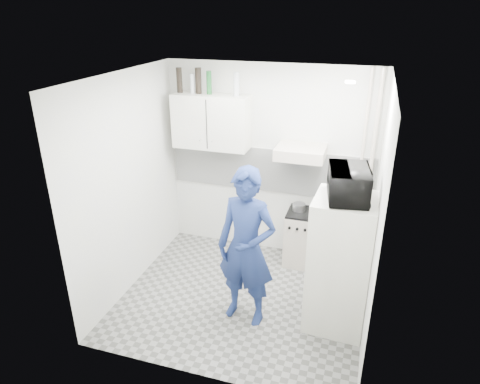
% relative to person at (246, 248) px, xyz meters
% --- Properties ---
extents(floor, '(2.80, 2.80, 0.00)m').
position_rel_person_xyz_m(floor, '(-0.13, 0.30, -0.89)').
color(floor, gray).
rests_on(floor, ground).
extents(ceiling, '(2.80, 2.80, 0.00)m').
position_rel_person_xyz_m(ceiling, '(-0.13, 0.30, 1.71)').
color(ceiling, white).
rests_on(ceiling, wall_back).
extents(wall_back, '(2.80, 0.00, 2.80)m').
position_rel_person_xyz_m(wall_back, '(-0.13, 1.55, 0.41)').
color(wall_back, silver).
rests_on(wall_back, floor).
extents(wall_left, '(0.00, 2.60, 2.60)m').
position_rel_person_xyz_m(wall_left, '(-1.53, 0.30, 0.41)').
color(wall_left, silver).
rests_on(wall_left, floor).
extents(wall_right, '(0.00, 2.60, 2.60)m').
position_rel_person_xyz_m(wall_right, '(1.27, 0.30, 0.41)').
color(wall_right, silver).
rests_on(wall_right, floor).
extents(person, '(0.70, 0.51, 1.78)m').
position_rel_person_xyz_m(person, '(0.00, 0.00, 0.00)').
color(person, navy).
rests_on(person, floor).
extents(stove, '(0.46, 0.46, 0.73)m').
position_rel_person_xyz_m(stove, '(0.41, 1.30, -0.52)').
color(stove, beige).
rests_on(stove, floor).
extents(fridge, '(0.65, 0.65, 1.50)m').
position_rel_person_xyz_m(fridge, '(0.97, 0.20, -0.14)').
color(fridge, beige).
rests_on(fridge, floor).
extents(stove_top, '(0.44, 0.44, 0.03)m').
position_rel_person_xyz_m(stove_top, '(0.41, 1.30, -0.14)').
color(stove_top, black).
rests_on(stove_top, stove).
extents(saucepan, '(0.17, 0.17, 0.09)m').
position_rel_person_xyz_m(saucepan, '(0.33, 1.33, -0.08)').
color(saucepan, silver).
rests_on(saucepan, stove_top).
extents(microwave, '(0.62, 0.46, 0.31)m').
position_rel_person_xyz_m(microwave, '(0.97, 0.20, 0.77)').
color(microwave, black).
rests_on(microwave, fridge).
extents(bottle_a, '(0.07, 0.07, 0.32)m').
position_rel_person_xyz_m(bottle_a, '(-1.31, 1.37, 1.47)').
color(bottle_a, black).
rests_on(bottle_a, upper_cabinet).
extents(bottle_b, '(0.06, 0.06, 0.24)m').
position_rel_person_xyz_m(bottle_b, '(-1.13, 1.37, 1.43)').
color(bottle_b, '#B2B7BC').
rests_on(bottle_b, upper_cabinet).
extents(bottle_c, '(0.08, 0.08, 0.32)m').
position_rel_person_xyz_m(bottle_c, '(-1.05, 1.37, 1.47)').
color(bottle_c, black).
rests_on(bottle_c, upper_cabinet).
extents(bottle_d, '(0.07, 0.07, 0.29)m').
position_rel_person_xyz_m(bottle_d, '(-0.90, 1.37, 1.46)').
color(bottle_d, '#144C1E').
rests_on(bottle_d, upper_cabinet).
extents(bottle_e, '(0.07, 0.07, 0.29)m').
position_rel_person_xyz_m(bottle_e, '(-0.54, 1.37, 1.46)').
color(bottle_e, '#B2B7BC').
rests_on(bottle_e, upper_cabinet).
extents(upper_cabinet, '(1.00, 0.35, 0.70)m').
position_rel_person_xyz_m(upper_cabinet, '(-0.88, 1.37, 0.96)').
color(upper_cabinet, beige).
rests_on(upper_cabinet, wall_back).
extents(range_hood, '(0.60, 0.50, 0.14)m').
position_rel_person_xyz_m(range_hood, '(0.32, 1.30, 0.68)').
color(range_hood, beige).
rests_on(range_hood, wall_back).
extents(backsplash, '(2.74, 0.03, 0.60)m').
position_rel_person_xyz_m(backsplash, '(-0.13, 1.53, 0.31)').
color(backsplash, white).
rests_on(backsplash, wall_back).
extents(pipe_a, '(0.05, 0.05, 2.60)m').
position_rel_person_xyz_m(pipe_a, '(1.17, 1.47, 0.41)').
color(pipe_a, beige).
rests_on(pipe_a, floor).
extents(pipe_b, '(0.04, 0.04, 2.60)m').
position_rel_person_xyz_m(pipe_b, '(1.05, 1.47, 0.41)').
color(pipe_b, beige).
rests_on(pipe_b, floor).
extents(ceiling_spot_fixture, '(0.10, 0.10, 0.02)m').
position_rel_person_xyz_m(ceiling_spot_fixture, '(0.87, 0.50, 1.68)').
color(ceiling_spot_fixture, white).
rests_on(ceiling_spot_fixture, ceiling).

